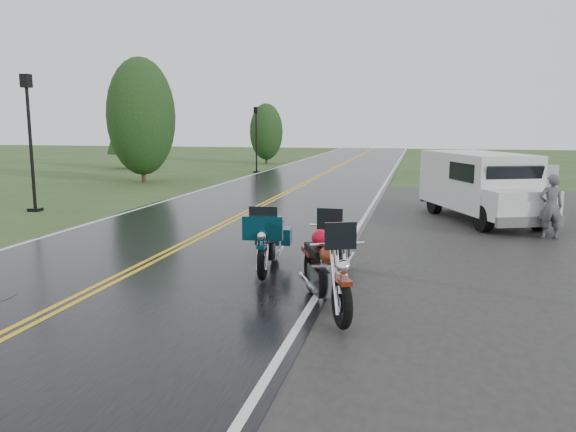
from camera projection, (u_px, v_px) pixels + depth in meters
The scene contains 12 objects.
ground at pixel (116, 281), 10.36m from camera, with size 120.00×120.00×0.00m, color #2D471E.
road at pixel (263, 205), 19.97m from camera, with size 8.00×100.00×0.04m, color black.
motorcycle_red at pixel (342, 282), 7.65m from camera, with size 0.90×2.46×1.46m, color #621F0B, non-canonical shape.
motorcycle_teal at pixel (262, 247), 10.07m from camera, with size 0.83×2.28×1.35m, color #042A34, non-canonical shape.
motorcycle_silver at pixel (328, 256), 9.31m from camera, with size 0.86×2.37×1.40m, color #A4A8AC, non-canonical shape.
van_white at pixel (485, 194), 14.78m from camera, with size 1.97×5.26×2.07m, color silver, non-canonical shape.
person_at_van at pixel (551, 208), 13.93m from camera, with size 0.59×0.39×1.62m, color #4F4F54.
lamp_post_near_left at pixel (31, 143), 18.33m from camera, with size 0.39×0.39×4.51m, color black, non-canonical shape.
lamp_post_far_left at pixel (256, 140), 33.33m from camera, with size 0.34×0.34×3.93m, color black, non-canonical shape.
tree_left_mid at pixel (142, 129), 27.68m from camera, with size 3.35×3.35×5.23m, color #1E3D19, non-canonical shape.
tree_left_far at pixel (266, 138), 41.46m from camera, with size 2.45×2.45×3.76m, color #1E3D19, non-canonical shape.
pine_left_far at pixel (127, 126), 36.42m from camera, with size 2.64×2.64×5.50m, color #1E3D19, non-canonical shape.
Camera 1 is at (5.39, -9.04, 2.85)m, focal length 35.00 mm.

